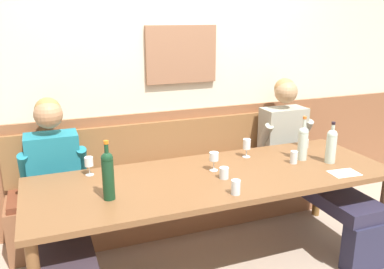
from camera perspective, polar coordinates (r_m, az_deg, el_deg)
The scene contains 18 objects.
room_wall_back at distance 3.66m, azimuth -2.96°, elevation 9.35°, with size 6.80×0.12×2.80m.
wood_wainscot_panel at distance 3.82m, azimuth -2.51°, elevation -4.09°, with size 6.80×0.03×1.02m, color brown.
wall_bench at distance 3.73m, azimuth -1.43°, elevation -8.48°, with size 2.95×0.42×0.94m.
dining_table at distance 2.96m, azimuth 3.22°, elevation -6.95°, with size 2.65×0.91×0.74m.
person_center_left_seat at distance 3.07m, azimuth -18.52°, elevation -8.08°, with size 0.50×1.34×1.26m.
person_left_seat at distance 3.75m, azimuth 15.62°, elevation -3.20°, with size 0.53×1.34×1.29m.
wine_bottle_green_tall at distance 3.32m, azimuth 19.12°, elevation -1.40°, with size 0.08×0.08×0.33m.
wine_bottle_amber_mid at distance 3.32m, azimuth 15.43°, elevation -1.02°, with size 0.08×0.08×0.36m.
wine_bottle_clear_water at distance 2.56m, azimuth -11.81°, elevation -5.49°, with size 0.08×0.08×0.38m.
wine_glass_near_bucket at distance 3.43m, azimuth 15.55°, elevation -1.34°, with size 0.07×0.07×0.14m.
wine_glass_center_front at distance 3.70m, azimuth 15.35°, elevation 0.06°, with size 0.06×0.06×0.15m.
wine_glass_mid_right at distance 3.30m, azimuth 7.76°, elevation -1.51°, with size 0.07×0.07×0.15m.
wine_glass_right_end at distance 2.99m, azimuth 3.12°, elevation -3.27°, with size 0.07×0.07×0.14m.
wine_glass_left_end at distance 3.00m, azimuth -14.40°, elevation -3.89°, with size 0.06×0.06×0.14m.
water_tumbler_right at distance 2.87m, azimuth 4.56°, elevation -5.44°, with size 0.07×0.07×0.08m, color silver.
water_tumbler_center at distance 2.63m, azimuth 6.22°, elevation -7.43°, with size 0.06×0.06×0.10m, color silver.
water_tumbler_left at distance 3.25m, azimuth 14.22°, elevation -3.14°, with size 0.06×0.06×0.10m, color silver.
tasting_sheet_left_guest at distance 3.17m, azimuth 20.76°, elevation -5.12°, with size 0.21×0.15×0.00m, color white.
Camera 1 is at (-1.13, -2.36, 1.85)m, focal length 37.68 mm.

